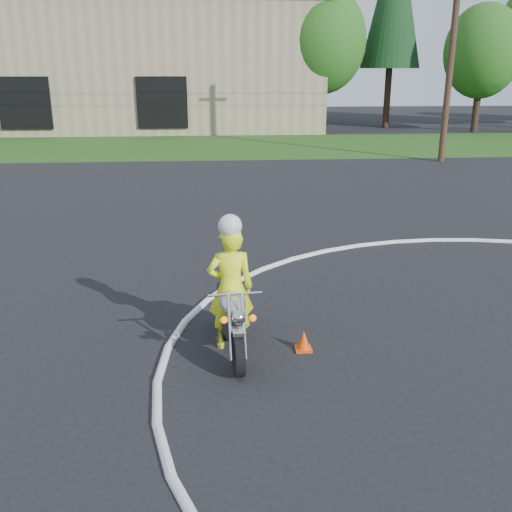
{
  "coord_description": "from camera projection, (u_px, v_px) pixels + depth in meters",
  "views": [
    {
      "loc": [
        -5.24,
        -3.64,
        3.9
      ],
      "look_at": [
        -4.55,
        4.85,
        1.1
      ],
      "focal_mm": 40.0,
      "sensor_mm": 36.0,
      "label": 1
    }
  ],
  "objects": [
    {
      "name": "warehouse",
      "position": [
        27.0,
        65.0,
        40.26
      ],
      "size": [
        41.0,
        17.0,
        8.3
      ],
      "color": "tan",
      "rests_on": "ground"
    },
    {
      "name": "utility_poles",
      "position": [
        453.0,
        36.0,
        23.71
      ],
      "size": [
        41.6,
        1.12,
        10.0
      ],
      "color": "#473321",
      "rests_on": "ground"
    },
    {
      "name": "grass_strip",
      "position": [
        307.0,
        145.0,
        30.63
      ],
      "size": [
        120.0,
        10.0,
        0.02
      ],
      "primitive_type": "cube",
      "color": "#1E4714",
      "rests_on": "ground"
    },
    {
      "name": "primary_motorcycle",
      "position": [
        232.0,
        317.0,
        8.13
      ],
      "size": [
        0.72,
        2.07,
        1.09
      ],
      "rotation": [
        0.0,
        0.0,
        0.08
      ],
      "color": "black",
      "rests_on": "ground"
    },
    {
      "name": "rider_primary_grp",
      "position": [
        231.0,
        285.0,
        8.12
      ],
      "size": [
        0.7,
        0.49,
        2.02
      ],
      "rotation": [
        0.0,
        0.0,
        0.08
      ],
      "color": "#E5FB1A",
      "rests_on": "ground"
    }
  ]
}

